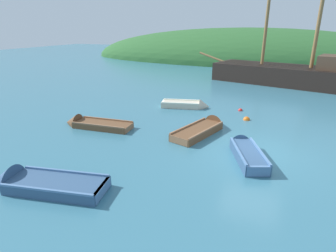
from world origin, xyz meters
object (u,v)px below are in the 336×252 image
Objects in this scene: rowboat_near_dock at (39,185)px; buoy_red at (240,111)px; rowboat_center at (245,153)px; rowboat_far at (204,129)px; buoy_orange at (247,120)px; rowboat_portside at (92,125)px; rowboat_outer_right at (188,106)px; sailing_ship at (288,78)px.

rowboat_near_dock is 14.32× the size of buoy_red.
rowboat_near_dock is at bearing 107.83° from rowboat_center.
rowboat_far is 7.84m from rowboat_near_dock.
buoy_orange is at bearing -15.97° from rowboat_far.
rowboat_far is 1.03× the size of rowboat_portside.
rowboat_near_dock reaches higher than rowboat_outer_right.
buoy_red is (3.25, 0.61, -0.12)m from rowboat_outer_right.
rowboat_near_dock is at bearing 169.70° from rowboat_far.
buoy_orange is at bearing 94.70° from sailing_ship.
rowboat_far is at bearing -169.52° from rowboat_portside.
sailing_ship is at bearing 48.00° from rowboat_outer_right.
sailing_ship reaches higher than buoy_orange.
sailing_ship is 4.72× the size of rowboat_center.
rowboat_near_dock is at bearing -111.54° from buoy_red.
rowboat_portside is (-2.08, 5.43, -0.02)m from rowboat_near_dock.
rowboat_outer_right is at bearing -108.55° from rowboat_near_dock.
rowboat_outer_right is at bearing 45.84° from rowboat_far.
sailing_ship reaches higher than buoy_red.
rowboat_far is at bearing -74.11° from rowboat_outer_right.
rowboat_far reaches higher than rowboat_center.
buoy_orange is at bearing -154.83° from rowboat_portside.
rowboat_portside is at bearing -149.17° from buoy_orange.
buoy_red is (1.06, 4.41, -0.12)m from rowboat_far.
rowboat_portside is 10.14× the size of buoy_orange.
buoy_orange is (-1.85, -11.89, -0.60)m from sailing_ship.
sailing_ship is 18.58m from rowboat_portside.
rowboat_near_dock reaches higher than rowboat_center.
rowboat_portside is (-3.35, -5.41, -0.03)m from rowboat_outer_right.
sailing_ship reaches higher than rowboat_near_dock.
buoy_orange is at bearing -15.63° from rowboat_center.
rowboat_center is at bearing -82.44° from buoy_orange.
rowboat_far reaches higher than buoy_orange.
rowboat_outer_right is (-5.72, -10.80, -0.48)m from sailing_ship.
rowboat_portside is at bearing 74.30° from sailing_ship.
rowboat_far is 10.44× the size of buoy_orange.
sailing_ship is 22.74m from rowboat_near_dock.
rowboat_far is 4.54m from buoy_red.
rowboat_far reaches higher than rowboat_outer_right.
rowboat_far is 3.19m from buoy_orange.
rowboat_near_dock reaches higher than buoy_orange.
sailing_ship is 41.70× the size of buoy_orange.
buoy_red is 1.82m from buoy_orange.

